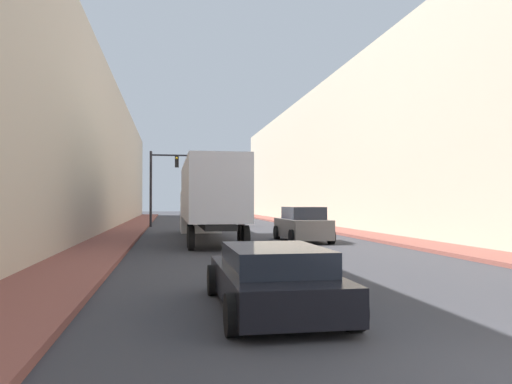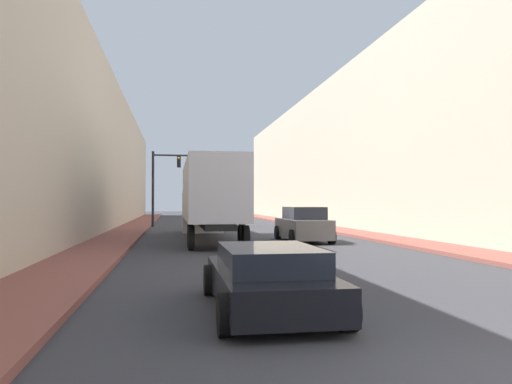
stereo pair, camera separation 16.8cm
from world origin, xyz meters
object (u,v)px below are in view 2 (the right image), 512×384
(sedan_car, at_px, (268,278))
(semi_truck, at_px, (209,196))
(suv_car, at_px, (303,225))
(traffic_signal_gantry, at_px, (172,174))

(sedan_car, bearing_deg, semi_truck, 89.53)
(semi_truck, relative_size, sedan_car, 3.12)
(suv_car, height_order, traffic_signal_gantry, traffic_signal_gantry)
(semi_truck, bearing_deg, suv_car, -26.01)
(sedan_car, relative_size, suv_car, 0.98)
(semi_truck, height_order, sedan_car, semi_truck)
(semi_truck, xyz_separation_m, suv_car, (4.51, -2.20, -1.44))
(semi_truck, height_order, suv_car, semi_truck)
(semi_truck, bearing_deg, sedan_car, -90.47)
(traffic_signal_gantry, bearing_deg, suv_car, -68.01)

